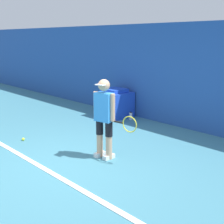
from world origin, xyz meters
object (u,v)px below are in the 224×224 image
Objects in this scene: water_bottle at (131,116)px; tennis_ball at (23,139)px; covered_chair at (115,103)px; tennis_player at (105,116)px.

tennis_ball is at bearing -96.61° from water_bottle.
covered_chair is at bearing -171.96° from water_bottle.
water_bottle is (0.36, 3.10, 0.07)m from tennis_ball.
covered_chair is (-0.22, 3.02, 0.35)m from tennis_ball.
water_bottle is at bearing 8.04° from covered_chair.
covered_chair is at bearing 122.59° from tennis_player.
tennis_player is 1.79× the size of covered_chair.
tennis_player reaches higher than water_bottle.
tennis_player is 2.26m from tennis_ball.
tennis_ball is at bearing -85.86° from covered_chair.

